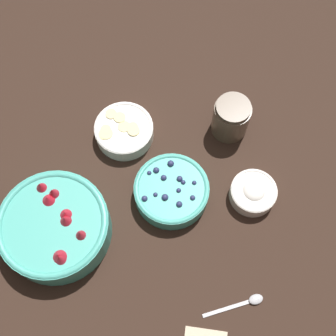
# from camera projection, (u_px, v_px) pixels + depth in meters

# --- Properties ---
(ground_plane) EXTENTS (4.00, 4.00, 0.00)m
(ground_plane) POSITION_uv_depth(u_px,v_px,m) (152.00, 208.00, 1.10)
(ground_plane) COLOR black
(bowl_strawberries) EXTENTS (0.25, 0.25, 0.10)m
(bowl_strawberries) POSITION_uv_depth(u_px,v_px,m) (55.00, 226.00, 1.04)
(bowl_strawberries) COLOR #47AD9E
(bowl_strawberries) RESTS_ON ground_plane
(bowl_blueberries) EXTENTS (0.17, 0.17, 0.06)m
(bowl_blueberries) POSITION_uv_depth(u_px,v_px,m) (171.00, 191.00, 1.09)
(bowl_blueberries) COLOR #47AD9E
(bowl_blueberries) RESTS_ON ground_plane
(bowl_bananas) EXTENTS (0.14, 0.14, 0.05)m
(bowl_bananas) POSITION_uv_depth(u_px,v_px,m) (124.00, 130.00, 1.16)
(bowl_bananas) COLOR white
(bowl_bananas) RESTS_ON ground_plane
(bowl_cream) EXTENTS (0.11, 0.11, 0.05)m
(bowl_cream) POSITION_uv_depth(u_px,v_px,m) (253.00, 192.00, 1.09)
(bowl_cream) COLOR silver
(bowl_cream) RESTS_ON ground_plane
(jar_chocolate) EXTENTS (0.09, 0.09, 0.11)m
(jar_chocolate) POSITION_uv_depth(u_px,v_px,m) (231.00, 119.00, 1.14)
(jar_chocolate) COLOR brown
(jar_chocolate) RESTS_ON ground_plane
(spoon) EXTENTS (0.10, 0.11, 0.01)m
(spoon) POSITION_uv_depth(u_px,v_px,m) (245.00, 303.00, 1.02)
(spoon) COLOR #B2B2B7
(spoon) RESTS_ON ground_plane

